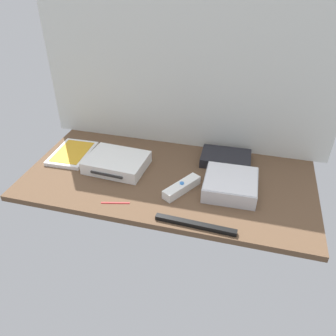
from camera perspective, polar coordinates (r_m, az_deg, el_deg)
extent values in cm
cube|color=brown|center=(118.59, 0.00, -2.00)|extent=(100.00, 48.00, 2.00)
cube|color=silver|center=(125.35, 3.02, 16.93)|extent=(110.00, 1.20, 64.00)
cube|color=white|center=(123.35, -8.63, 0.94)|extent=(21.91, 17.21, 4.40)
cube|color=#2D2D2D|center=(117.42, -10.34, -1.14)|extent=(12.01, 1.31, 0.80)
cube|color=silver|center=(112.31, 10.49, -2.79)|extent=(17.42, 17.42, 5.00)
cube|color=silver|center=(110.77, 10.63, -1.69)|extent=(16.72, 16.72, 0.30)
cube|color=white|center=(135.19, -15.81, 2.39)|extent=(14.20, 19.43, 1.40)
cube|color=gold|center=(134.80, -15.86, 2.67)|extent=(11.67, 16.69, 0.16)
cube|color=black|center=(127.02, 9.71, 1.62)|extent=(18.35, 12.53, 3.40)
cube|color=#19D833|center=(121.81, 9.46, 0.10)|extent=(8.01, 0.64, 0.60)
cube|color=white|center=(111.07, 2.33, -3.27)|extent=(10.58, 14.59, 3.00)
cylinder|color=#387FDB|center=(110.05, 2.35, -2.57)|extent=(1.40, 1.40, 0.40)
cube|color=black|center=(99.08, 4.64, -9.50)|extent=(24.05, 2.79, 1.40)
cylinder|color=red|center=(108.04, -8.88, -5.75)|extent=(8.91, 2.84, 0.70)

